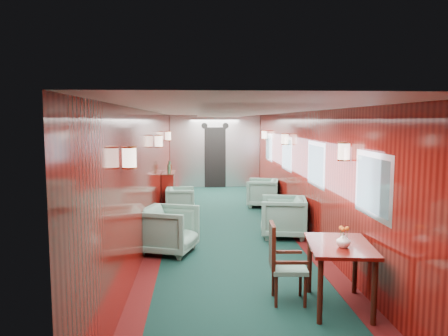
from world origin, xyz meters
name	(u,v)px	position (x,y,z in m)	size (l,w,h in m)	color
room	(228,150)	(0.00, 0.00, 1.63)	(12.00, 12.10, 2.40)	black
bulkhead	(215,152)	(0.00, 5.91, 1.18)	(2.98, 0.17, 2.39)	silver
windows_right	(299,158)	(1.49, 0.25, 1.45)	(0.02, 8.60, 0.80)	silver
wall_sconces	(226,141)	(0.00, 0.57, 1.79)	(2.97, 7.97, 0.25)	beige
dining_table	(340,254)	(1.06, -3.66, 0.65)	(0.85, 1.12, 0.78)	#63120D
side_chair	(281,260)	(0.40, -3.45, 0.53)	(0.47, 0.49, 0.98)	#225048
credenza	(169,189)	(-1.34, 2.62, 0.46)	(0.32, 1.01, 1.18)	#63120D
flower_vase	(343,240)	(1.05, -3.80, 0.86)	(0.16, 0.16, 0.17)	white
armchair_left_near	(169,230)	(-1.10, -1.36, 0.39)	(0.84, 0.86, 0.79)	#225048
armchair_left_far	(181,200)	(-1.01, 1.81, 0.31)	(0.66, 0.68, 0.62)	#225048
armchair_right_near	(283,217)	(1.03, -0.46, 0.39)	(0.83, 0.85, 0.77)	#225048
armchair_right_far	(263,193)	(1.08, 2.49, 0.36)	(0.77, 0.79, 0.72)	#225048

